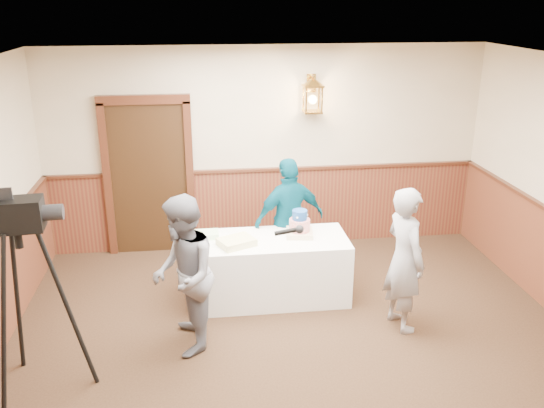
{
  "coord_description": "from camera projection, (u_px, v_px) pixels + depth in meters",
  "views": [
    {
      "loc": [
        -0.89,
        -4.14,
        3.38
      ],
      "look_at": [
        -0.14,
        1.7,
        1.25
      ],
      "focal_mm": 38.0,
      "sensor_mm": 36.0,
      "label": 1
    }
  ],
  "objects": [
    {
      "name": "ground",
      "position": [
        312.0,
        399.0,
        5.12
      ],
      "size": [
        7.0,
        7.0,
        0.0
      ],
      "primitive_type": "plane",
      "color": "black",
      "rests_on": "ground"
    },
    {
      "name": "room_shell",
      "position": [
        300.0,
        222.0,
        5.02
      ],
      "size": [
        6.02,
        7.02,
        2.81
      ],
      "color": "#BCAC8D",
      "rests_on": "ground"
    },
    {
      "name": "display_table",
      "position": [
        270.0,
        268.0,
        6.75
      ],
      "size": [
        1.8,
        0.8,
        0.75
      ],
      "primitive_type": "cube",
      "color": "white",
      "rests_on": "ground"
    },
    {
      "name": "tiered_cake",
      "position": [
        300.0,
        226.0,
        6.68
      ],
      "size": [
        0.34,
        0.34,
        0.31
      ],
      "rotation": [
        0.0,
        0.0,
        -0.14
      ],
      "color": "beige",
      "rests_on": "display_table"
    },
    {
      "name": "sheet_cake_yellow",
      "position": [
        236.0,
        242.0,
        6.44
      ],
      "size": [
        0.47,
        0.42,
        0.08
      ],
      "primitive_type": "cube",
      "rotation": [
        0.0,
        0.0,
        0.43
      ],
      "color": "#DDCD84",
      "rests_on": "display_table"
    },
    {
      "name": "sheet_cake_green",
      "position": [
        207.0,
        234.0,
        6.66
      ],
      "size": [
        0.28,
        0.22,
        0.06
      ],
      "primitive_type": "cube",
      "rotation": [
        0.0,
        0.0,
        0.02
      ],
      "color": "#A8E9A4",
      "rests_on": "display_table"
    },
    {
      "name": "interviewer",
      "position": [
        183.0,
        276.0,
        5.62
      ],
      "size": [
        1.49,
        0.81,
        1.62
      ],
      "rotation": [
        0.0,
        0.0,
        -1.53
      ],
      "color": "slate",
      "rests_on": "ground"
    },
    {
      "name": "baker",
      "position": [
        404.0,
        259.0,
        6.01
      ],
      "size": [
        0.51,
        0.65,
        1.58
      ],
      "primitive_type": "imported",
      "rotation": [
        0.0,
        0.0,
        1.82
      ],
      "color": "gray",
      "rests_on": "ground"
    },
    {
      "name": "assistant_p",
      "position": [
        290.0,
        220.0,
        7.1
      ],
      "size": [
        0.99,
        0.63,
        1.57
      ],
      "primitive_type": "imported",
      "rotation": [
        0.0,
        0.0,
        3.44
      ],
      "color": "#06475A",
      "rests_on": "ground"
    },
    {
      "name": "tv_camera_rig",
      "position": [
        30.0,
        310.0,
        4.98
      ],
      "size": [
        0.72,
        0.67,
        1.84
      ],
      "rotation": [
        0.0,
        0.0,
        0.08
      ],
      "color": "black",
      "rests_on": "ground"
    }
  ]
}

